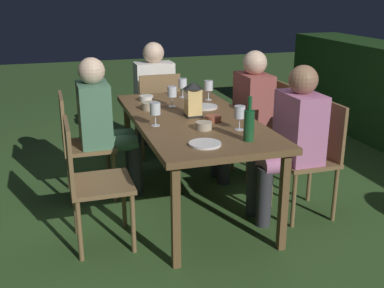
{
  "coord_description": "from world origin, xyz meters",
  "views": [
    {
      "loc": [
        3.32,
        -1.03,
        1.67
      ],
      "look_at": [
        0.0,
        0.0,
        0.51
      ],
      "focal_mm": 44.32,
      "sensor_mm": 36.0,
      "label": 1
    }
  ],
  "objects_px": {
    "wine_glass_b": "(172,93)",
    "bowl_olives": "(146,98)",
    "wine_glass_d": "(155,110)",
    "bowl_bread": "(204,125)",
    "bowl_dip": "(213,118)",
    "chair_side_left_b": "(90,178)",
    "person_in_cream": "(153,92)",
    "lantern_centerpiece": "(193,97)",
    "chair_side_right_a": "(266,124)",
    "plate_a": "(205,144)",
    "person_in_rust": "(246,109)",
    "chair_side_left_a": "(79,141)",
    "chair_head_near": "(158,111)",
    "wine_glass_a": "(209,86)",
    "plate_b": "(204,107)",
    "wine_glass_e": "(240,113)",
    "person_in_green": "(103,121)",
    "dining_table": "(192,124)",
    "chair_side_right_b": "(313,153)",
    "green_bottle_on_table": "(249,124)",
    "bowl_salad": "(150,106)",
    "wine_glass_c": "(183,84)",
    "person_in_pink": "(291,136)"
  },
  "relations": [
    {
      "from": "wine_glass_b",
      "to": "bowl_olives",
      "type": "bearing_deg",
      "value": -149.85
    },
    {
      "from": "wine_glass_d",
      "to": "bowl_bread",
      "type": "height_order",
      "value": "wine_glass_d"
    },
    {
      "from": "bowl_dip",
      "to": "chair_side_left_b",
      "type": "bearing_deg",
      "value": -75.45
    },
    {
      "from": "person_in_cream",
      "to": "bowl_olives",
      "type": "relative_size",
      "value": 9.5
    },
    {
      "from": "lantern_centerpiece",
      "to": "bowl_dip",
      "type": "relative_size",
      "value": 2.26
    },
    {
      "from": "chair_side_right_a",
      "to": "chair_side_left_b",
      "type": "bearing_deg",
      "value": -63.7
    },
    {
      "from": "plate_a",
      "to": "bowl_dip",
      "type": "distance_m",
      "value": 0.55
    },
    {
      "from": "bowl_olives",
      "to": "bowl_dip",
      "type": "relative_size",
      "value": 1.03
    },
    {
      "from": "person_in_rust",
      "to": "chair_side_left_a",
      "type": "distance_m",
      "value": 1.46
    },
    {
      "from": "bowl_bread",
      "to": "chair_head_near",
      "type": "bearing_deg",
      "value": 179.25
    },
    {
      "from": "wine_glass_a",
      "to": "plate_b",
      "type": "relative_size",
      "value": 0.77
    },
    {
      "from": "wine_glass_e",
      "to": "person_in_green",
      "type": "bearing_deg",
      "value": -134.49
    },
    {
      "from": "dining_table",
      "to": "wine_glass_e",
      "type": "relative_size",
      "value": 10.71
    },
    {
      "from": "person_in_cream",
      "to": "chair_side_left_b",
      "type": "height_order",
      "value": "person_in_cream"
    },
    {
      "from": "chair_side_right_a",
      "to": "plate_a",
      "type": "height_order",
      "value": "chair_side_right_a"
    },
    {
      "from": "chair_side_right_a",
      "to": "chair_head_near",
      "type": "relative_size",
      "value": 1.0
    },
    {
      "from": "chair_head_near",
      "to": "bowl_bread",
      "type": "bearing_deg",
      "value": -0.75
    },
    {
      "from": "person_in_cream",
      "to": "bowl_olives",
      "type": "height_order",
      "value": "person_in_cream"
    },
    {
      "from": "dining_table",
      "to": "wine_glass_a",
      "type": "distance_m",
      "value": 0.61
    },
    {
      "from": "wine_glass_e",
      "to": "bowl_bread",
      "type": "distance_m",
      "value": 0.26
    },
    {
      "from": "dining_table",
      "to": "plate_b",
      "type": "bearing_deg",
      "value": 143.56
    },
    {
      "from": "person_in_cream",
      "to": "wine_glass_b",
      "type": "bearing_deg",
      "value": -3.5
    },
    {
      "from": "wine_glass_e",
      "to": "person_in_rust",
      "type": "bearing_deg",
      "value": 153.27
    },
    {
      "from": "chair_side_right_b",
      "to": "chair_side_left_b",
      "type": "xyz_separation_m",
      "value": [
        0.0,
        -1.65,
        0.0
      ]
    },
    {
      "from": "chair_side_right_a",
      "to": "chair_side_left_a",
      "type": "height_order",
      "value": "same"
    },
    {
      "from": "chair_side_left_a",
      "to": "green_bottle_on_table",
      "type": "height_order",
      "value": "green_bottle_on_table"
    },
    {
      "from": "chair_side_left_a",
      "to": "wine_glass_b",
      "type": "relative_size",
      "value": 5.15
    },
    {
      "from": "person_in_rust",
      "to": "green_bottle_on_table",
      "type": "relative_size",
      "value": 3.96
    },
    {
      "from": "chair_side_right_a",
      "to": "bowl_olives",
      "type": "height_order",
      "value": "chair_side_right_a"
    },
    {
      "from": "person_in_green",
      "to": "person_in_rust",
      "type": "bearing_deg",
      "value": 90.0
    },
    {
      "from": "wine_glass_e",
      "to": "plate_b",
      "type": "distance_m",
      "value": 0.67
    },
    {
      "from": "lantern_centerpiece",
      "to": "bowl_salad",
      "type": "xyz_separation_m",
      "value": [
        -0.3,
        -0.27,
        -0.12
      ]
    },
    {
      "from": "chair_side_left_a",
      "to": "bowl_salad",
      "type": "xyz_separation_m",
      "value": [
        0.09,
        0.57,
        0.27
      ]
    },
    {
      "from": "chair_head_near",
      "to": "wine_glass_d",
      "type": "bearing_deg",
      "value": -13.74
    },
    {
      "from": "bowl_salad",
      "to": "bowl_dip",
      "type": "distance_m",
      "value": 0.6
    },
    {
      "from": "chair_side_left_a",
      "to": "person_in_green",
      "type": "xyz_separation_m",
      "value": [
        0.0,
        0.2,
        0.15
      ]
    },
    {
      "from": "lantern_centerpiece",
      "to": "wine_glass_a",
      "type": "relative_size",
      "value": 1.57
    },
    {
      "from": "chair_side_right_b",
      "to": "wine_glass_c",
      "type": "bearing_deg",
      "value": -146.68
    },
    {
      "from": "chair_side_left_a",
      "to": "bowl_olives",
      "type": "relative_size",
      "value": 7.19
    },
    {
      "from": "wine_glass_c",
      "to": "bowl_salad",
      "type": "relative_size",
      "value": 1.27
    },
    {
      "from": "bowl_salad",
      "to": "wine_glass_e",
      "type": "bearing_deg",
      "value": 32.44
    },
    {
      "from": "person_in_green",
      "to": "plate_b",
      "type": "height_order",
      "value": "person_in_green"
    },
    {
      "from": "wine_glass_c",
      "to": "dining_table",
      "type": "bearing_deg",
      "value": -10.13
    },
    {
      "from": "chair_side_left_a",
      "to": "bowl_olives",
      "type": "distance_m",
      "value": 0.7
    },
    {
      "from": "wine_glass_d",
      "to": "wine_glass_b",
      "type": "bearing_deg",
      "value": 153.06
    },
    {
      "from": "green_bottle_on_table",
      "to": "bowl_dip",
      "type": "relative_size",
      "value": 2.48
    },
    {
      "from": "wine_glass_c",
      "to": "plate_b",
      "type": "bearing_deg",
      "value": 8.39
    },
    {
      "from": "person_in_pink",
      "to": "bowl_dip",
      "type": "height_order",
      "value": "person_in_pink"
    },
    {
      "from": "plate_a",
      "to": "wine_glass_c",
      "type": "bearing_deg",
      "value": 169.78
    },
    {
      "from": "wine_glass_e",
      "to": "bowl_dip",
      "type": "xyz_separation_m",
      "value": [
        -0.25,
        -0.1,
        -0.09
      ]
    }
  ]
}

